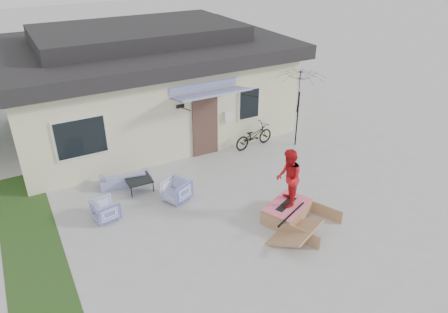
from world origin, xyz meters
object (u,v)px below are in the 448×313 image
loveseat (125,175)px  skate_ramp (287,211)px  bicycle (254,133)px  armchair_left (106,209)px  skateboard (286,203)px  patio_umbrella (299,101)px  coffee_table (139,184)px  armchair_right (176,189)px  skater (289,177)px

loveseat → skate_ramp: 5.23m
bicycle → skate_ramp: size_ratio=0.94×
armchair_left → skateboard: size_ratio=0.79×
patio_umbrella → coffee_table: bearing=-178.3°
bicycle → coffee_table: bearing=91.9°
bicycle → skateboard: bicycle is taller
armchair_right → patio_umbrella: size_ratio=0.33×
armchair_left → bicycle: bearing=-82.8°
armchair_right → coffee_table: size_ratio=0.96×
armchair_right → bicycle: size_ratio=0.44×
armchair_left → bicycle: 6.31m
armchair_left → coffee_table: 1.67m
patio_umbrella → skate_ramp: patio_umbrella is taller
skate_ramp → skateboard: 0.25m
skate_ramp → armchair_left: bearing=127.8°
coffee_table → skater: bearing=-47.5°
skateboard → coffee_table: bearing=108.2°
coffee_table → skateboard: size_ratio=0.92×
loveseat → coffee_table: 0.60m
coffee_table → bicycle: 4.82m
skater → bicycle: bearing=-169.7°
armchair_right → bicycle: bicycle is taller
loveseat → patio_umbrella: size_ratio=0.72×
loveseat → skater: size_ratio=0.97×
armchair_right → skateboard: bearing=20.9°
patio_umbrella → skater: size_ratio=1.34×
bicycle → loveseat: bearing=85.6°
armchair_right → coffee_table: (-0.79, 1.10, -0.18)m
armchair_left → skate_ramp: size_ratio=0.37×
armchair_left → patio_umbrella: size_ratio=0.30×
bicycle → patio_umbrella: (1.46, -0.64, 1.21)m
armchair_left → patio_umbrella: patio_umbrella is taller
armchair_right → bicycle: bearing=91.5°
skate_ramp → skater: skater is taller
skate_ramp → skater: size_ratio=1.09×
loveseat → bicycle: size_ratio=0.94×
skateboard → skater: 0.85m
armchair_left → bicycle: size_ratio=0.40×
armchair_left → skateboard: armchair_left is taller
patio_umbrella → skateboard: patio_umbrella is taller
armchair_right → skateboard: 3.28m
armchair_right → skate_ramp: (2.35, -2.35, -0.14)m
bicycle → skate_ramp: (-1.59, -4.27, -0.31)m
skate_ramp → skateboard: skateboard is taller
skateboard → skater: size_ratio=0.51×
patio_umbrella → skater: bearing=-130.5°
patio_umbrella → bicycle: bearing=156.5°
loveseat → skateboard: 5.19m
loveseat → skateboard: (3.39, -3.92, 0.16)m
loveseat → skater: 5.29m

